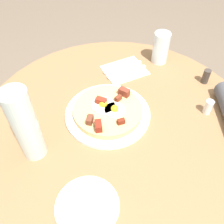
% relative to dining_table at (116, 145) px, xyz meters
% --- Properties ---
extents(ground_plane, '(6.00, 6.00, 0.00)m').
position_rel_dining_table_xyz_m(ground_plane, '(0.00, 0.00, -0.56)').
color(ground_plane, '#6B5B4C').
extents(dining_table, '(0.98, 0.98, 0.73)m').
position_rel_dining_table_xyz_m(dining_table, '(0.00, 0.00, 0.00)').
color(dining_table, olive).
rests_on(dining_table, ground_plane).
extents(pizza_plate, '(0.30, 0.30, 0.01)m').
position_rel_dining_table_xyz_m(pizza_plate, '(-0.03, 0.02, 0.18)').
color(pizza_plate, white).
rests_on(pizza_plate, dining_table).
extents(breakfast_pizza, '(0.24, 0.24, 0.05)m').
position_rel_dining_table_xyz_m(breakfast_pizza, '(-0.03, 0.02, 0.20)').
color(breakfast_pizza, tan).
rests_on(breakfast_pizza, pizza_plate).
extents(bread_plate, '(0.17, 0.17, 0.01)m').
position_rel_dining_table_xyz_m(bread_plate, '(-0.16, -0.29, 0.18)').
color(bread_plate, silver).
rests_on(bread_plate, dining_table).
extents(napkin, '(0.20, 0.17, 0.00)m').
position_rel_dining_table_xyz_m(napkin, '(0.10, 0.25, 0.17)').
color(napkin, white).
rests_on(napkin, dining_table).
extents(fork, '(0.18, 0.05, 0.00)m').
position_rel_dining_table_xyz_m(fork, '(0.10, 0.23, 0.18)').
color(fork, silver).
rests_on(fork, napkin).
extents(knife, '(0.18, 0.05, 0.00)m').
position_rel_dining_table_xyz_m(knife, '(0.10, 0.26, 0.18)').
color(knife, silver).
rests_on(knife, napkin).
extents(water_glass, '(0.07, 0.07, 0.13)m').
position_rel_dining_table_xyz_m(water_glass, '(0.27, 0.28, 0.24)').
color(water_glass, silver).
rests_on(water_glass, dining_table).
extents(water_bottle, '(0.07, 0.07, 0.25)m').
position_rel_dining_table_xyz_m(water_bottle, '(-0.28, -0.08, 0.30)').
color(water_bottle, silver).
rests_on(water_bottle, dining_table).
extents(salt_shaker, '(0.03, 0.03, 0.06)m').
position_rel_dining_table_xyz_m(salt_shaker, '(0.32, -0.06, 0.20)').
color(salt_shaker, white).
rests_on(salt_shaker, dining_table).
extents(pepper_shaker, '(0.03, 0.03, 0.06)m').
position_rel_dining_table_xyz_m(pepper_shaker, '(0.39, 0.10, 0.20)').
color(pepper_shaker, '#3F3833').
rests_on(pepper_shaker, dining_table).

